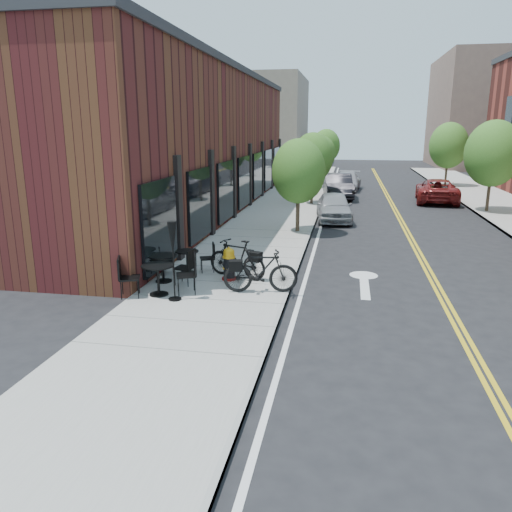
# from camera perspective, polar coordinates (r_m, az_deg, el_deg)

# --- Properties ---
(ground) EXTENTS (120.00, 120.00, 0.00)m
(ground) POSITION_cam_1_polar(r_m,az_deg,el_deg) (12.43, 3.28, -6.01)
(ground) COLOR black
(ground) RESTS_ON ground
(sidewalk_near) EXTENTS (4.00, 70.00, 0.12)m
(sidewalk_near) POSITION_cam_1_polar(r_m,az_deg,el_deg) (22.24, 1.41, 3.37)
(sidewalk_near) COLOR #9E9B93
(sidewalk_near) RESTS_ON ground
(building_near) EXTENTS (5.00, 28.00, 7.00)m
(building_near) POSITION_cam_1_polar(r_m,az_deg,el_deg) (26.76, -6.95, 12.57)
(building_near) COLOR #441516
(building_near) RESTS_ON ground
(bg_building_left) EXTENTS (8.00, 14.00, 10.00)m
(bg_building_left) POSITION_cam_1_polar(r_m,az_deg,el_deg) (60.30, 1.48, 15.10)
(bg_building_left) COLOR #726656
(bg_building_left) RESTS_ON ground
(bg_building_right) EXTENTS (10.00, 16.00, 12.00)m
(bg_building_right) POSITION_cam_1_polar(r_m,az_deg,el_deg) (63.29, 24.59, 14.73)
(bg_building_right) COLOR brown
(bg_building_right) RESTS_ON ground
(tree_near_a) EXTENTS (2.20, 2.20, 3.81)m
(tree_near_a) POSITION_cam_1_polar(r_m,az_deg,el_deg) (20.73, 4.89, 9.61)
(tree_near_a) COLOR #382B1E
(tree_near_a) RESTS_ON sidewalk_near
(tree_near_b) EXTENTS (2.30, 2.30, 3.98)m
(tree_near_b) POSITION_cam_1_polar(r_m,az_deg,el_deg) (28.67, 6.50, 11.13)
(tree_near_b) COLOR #382B1E
(tree_near_b) RESTS_ON sidewalk_near
(tree_near_c) EXTENTS (2.10, 2.10, 3.67)m
(tree_near_c) POSITION_cam_1_polar(r_m,az_deg,el_deg) (36.66, 7.41, 11.53)
(tree_near_c) COLOR #382B1E
(tree_near_c) RESTS_ON sidewalk_near
(tree_near_d) EXTENTS (2.40, 2.40, 4.11)m
(tree_near_d) POSITION_cam_1_polar(r_m,az_deg,el_deg) (44.63, 8.01, 12.35)
(tree_near_d) COLOR #382B1E
(tree_near_d) RESTS_ON sidewalk_near
(tree_far_b) EXTENTS (2.80, 2.80, 4.62)m
(tree_far_b) POSITION_cam_1_polar(r_m,az_deg,el_deg) (28.51, 25.47, 10.52)
(tree_far_b) COLOR #382B1E
(tree_far_b) RESTS_ON sidewalk_far
(tree_far_c) EXTENTS (2.80, 2.80, 4.62)m
(tree_far_c) POSITION_cam_1_polar(r_m,az_deg,el_deg) (40.23, 21.16, 11.70)
(tree_far_c) COLOR #382B1E
(tree_far_c) RESTS_ON sidewalk_far
(fire_hydrant) EXTENTS (0.46, 0.46, 0.96)m
(fire_hydrant) POSITION_cam_1_polar(r_m,az_deg,el_deg) (14.20, -3.10, -0.94)
(fire_hydrant) COLOR maroon
(fire_hydrant) RESTS_ON sidewalk_near
(bicycle_left) EXTENTS (1.95, 1.16, 1.13)m
(bicycle_left) POSITION_cam_1_polar(r_m,az_deg,el_deg) (14.36, -2.19, -0.29)
(bicycle_left) COLOR black
(bicycle_left) RESTS_ON sidewalk_near
(bicycle_right) EXTENTS (2.02, 0.89, 1.18)m
(bicycle_right) POSITION_cam_1_polar(r_m,az_deg,el_deg) (13.05, 0.53, -1.70)
(bicycle_right) COLOR black
(bicycle_right) RESTS_ON sidewalk_near
(bistro_set_a) EXTENTS (1.98, 1.14, 1.05)m
(bistro_set_a) POSITION_cam_1_polar(r_m,az_deg,el_deg) (13.11, -11.14, -2.19)
(bistro_set_a) COLOR black
(bistro_set_a) RESTS_ON sidewalk_near
(bistro_set_b) EXTENTS (1.65, 0.97, 0.88)m
(bistro_set_b) POSITION_cam_1_polar(r_m,az_deg,el_deg) (15.01, -7.89, -0.27)
(bistro_set_b) COLOR black
(bistro_set_b) RESTS_ON sidewalk_near
(bistro_set_c) EXTENTS (1.89, 0.93, 1.00)m
(bistro_set_c) POSITION_cam_1_polar(r_m,az_deg,el_deg) (14.22, -10.59, -0.95)
(bistro_set_c) COLOR black
(bistro_set_c) RESTS_ON sidewalk_near
(patio_umbrella) EXTENTS (0.33, 0.33, 2.01)m
(patio_umbrella) POSITION_cam_1_polar(r_m,az_deg,el_deg) (12.43, -9.51, 1.34)
(patio_umbrella) COLOR black
(patio_umbrella) RESTS_ON sidewalk_near
(parked_car_a) EXTENTS (1.96, 4.11, 1.36)m
(parked_car_a) POSITION_cam_1_polar(r_m,az_deg,el_deg) (24.19, 8.89, 5.59)
(parked_car_a) COLOR #929499
(parked_car_a) RESTS_ON ground
(parked_car_b) EXTENTS (2.12, 4.81, 1.54)m
(parked_car_b) POSITION_cam_1_polar(r_m,az_deg,el_deg) (32.08, 9.35, 7.89)
(parked_car_b) COLOR black
(parked_car_b) RESTS_ON ground
(parked_car_c) EXTENTS (2.21, 4.57, 1.28)m
(parked_car_c) POSITION_cam_1_polar(r_m,az_deg,el_deg) (36.40, 10.31, 8.41)
(parked_car_c) COLOR #9E9DA2
(parked_car_c) RESTS_ON ground
(parked_car_far) EXTENTS (2.80, 5.24, 1.40)m
(parked_car_far) POSITION_cam_1_polar(r_m,az_deg,el_deg) (31.86, 19.97, 7.05)
(parked_car_far) COLOR maroon
(parked_car_far) RESTS_ON ground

